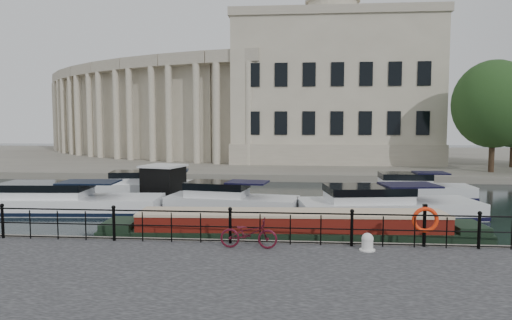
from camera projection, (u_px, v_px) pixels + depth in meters
The scene contains 10 objects.
ground_plane at pixel (239, 242), 17.51m from camera, with size 160.00×160.00×0.00m, color black.
far_bank at pixel (278, 158), 56.21m from camera, with size 120.00×42.00×0.55m, color #6B665B.
railing at pixel (230, 224), 15.17m from camera, with size 24.14×0.14×1.22m.
civic_building at pixel (268, 101), 51.49m from camera, with size 53.55×31.84×16.85m.
bicycle at pixel (249, 233), 14.59m from camera, with size 0.64×1.84×0.97m, color #4D0D1B.
mooring_bollard at pixel (367, 242), 14.33m from camera, with size 0.50×0.50×0.56m.
life_ring_post at pixel (425, 220), 14.70m from camera, with size 0.85×0.21×1.39m.
narrowboat at pixel (291, 233), 17.39m from camera, with size 14.60×2.64×1.53m.
harbour_hut at pixel (164, 184), 26.75m from camera, with size 3.50×3.14×2.18m.
cabin_cruisers at pixel (238, 200), 24.71m from camera, with size 27.09×9.61×1.99m.
Camera 1 is at (2.14, -17.07, 4.56)m, focal length 32.00 mm.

